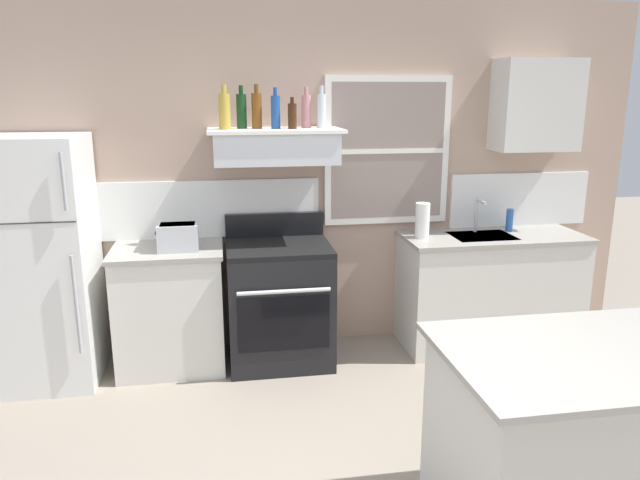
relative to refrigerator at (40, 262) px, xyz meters
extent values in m
cube|color=tan|center=(1.90, 0.39, 0.49)|extent=(5.40, 0.06, 2.70)
cube|color=white|center=(0.75, 0.35, 0.27)|extent=(2.50, 0.02, 0.44)
cube|color=white|center=(3.70, 0.35, 0.27)|extent=(1.20, 0.02, 0.44)
cube|color=white|center=(2.55, 0.34, 0.69)|extent=(1.00, 0.04, 1.15)
cube|color=gray|center=(2.55, 0.33, 0.69)|extent=(0.90, 0.01, 1.05)
cube|color=white|center=(2.55, 0.32, 0.69)|extent=(0.90, 0.02, 0.04)
cube|color=white|center=(0.00, 0.00, 0.00)|extent=(0.70, 0.68, 1.72)
cube|color=#333333|center=(0.00, -0.34, 0.35)|extent=(0.69, 0.00, 0.01)
cylinder|color=#A5A8AD|center=(0.30, -0.37, -0.20)|extent=(0.02, 0.02, 0.66)
cylinder|color=#A5A8AD|center=(0.30, -0.37, 0.60)|extent=(0.02, 0.02, 0.36)
cube|color=silver|center=(0.85, 0.06, -0.42)|extent=(0.76, 0.60, 0.88)
cube|color=#9E998E|center=(0.85, 0.06, 0.03)|extent=(0.79, 0.63, 0.03)
cube|color=silver|center=(0.94, -0.01, 0.14)|extent=(0.28, 0.20, 0.19)
cube|color=black|center=(0.94, -0.01, 0.23)|extent=(0.24, 0.16, 0.01)
cube|color=black|center=(0.79, -0.01, 0.18)|extent=(0.02, 0.03, 0.02)
cube|color=black|center=(1.65, 0.02, -0.43)|extent=(0.76, 0.64, 0.87)
cube|color=black|center=(1.65, 0.02, 0.03)|extent=(0.76, 0.64, 0.04)
cube|color=black|center=(1.65, 0.31, 0.14)|extent=(0.76, 0.06, 0.18)
cube|color=black|center=(1.65, -0.30, -0.44)|extent=(0.65, 0.01, 0.40)
cylinder|color=silver|center=(1.65, -0.34, -0.19)|extent=(0.65, 0.03, 0.03)
cube|color=silver|center=(1.65, 0.12, 0.75)|extent=(0.88, 0.48, 0.22)
cube|color=#262628|center=(1.65, -0.10, 0.67)|extent=(0.75, 0.02, 0.04)
cube|color=white|center=(1.65, 0.12, 0.87)|extent=(0.96, 0.52, 0.02)
cylinder|color=#B29333|center=(1.30, 0.08, 1.00)|extent=(0.08, 0.08, 0.24)
cylinder|color=#B29333|center=(1.30, 0.08, 1.16)|extent=(0.03, 0.03, 0.06)
cylinder|color=#143819|center=(1.42, 0.16, 1.00)|extent=(0.07, 0.07, 0.24)
cylinder|color=#143819|center=(1.42, 0.16, 1.15)|extent=(0.03, 0.03, 0.06)
cylinder|color=brown|center=(1.52, 0.13, 1.01)|extent=(0.07, 0.07, 0.25)
cylinder|color=brown|center=(1.52, 0.13, 1.16)|extent=(0.03, 0.03, 0.06)
cylinder|color=#1E478C|center=(1.65, 0.09, 1.00)|extent=(0.07, 0.07, 0.23)
cylinder|color=#1E478C|center=(1.65, 0.09, 1.14)|extent=(0.03, 0.03, 0.06)
cylinder|color=#381E0F|center=(1.77, 0.06, 0.97)|extent=(0.06, 0.06, 0.18)
cylinder|color=#381E0F|center=(1.77, 0.06, 1.08)|extent=(0.03, 0.03, 0.04)
cylinder|color=#C67F84|center=(1.88, 0.17, 1.00)|extent=(0.07, 0.07, 0.23)
cylinder|color=#C67F84|center=(1.88, 0.17, 1.14)|extent=(0.03, 0.03, 0.06)
cylinder|color=silver|center=(1.99, 0.14, 1.00)|extent=(0.06, 0.06, 0.24)
cylinder|color=silver|center=(1.99, 0.14, 1.15)|extent=(0.03, 0.03, 0.06)
cube|color=silver|center=(3.35, 0.06, -0.42)|extent=(1.40, 0.60, 0.88)
cube|color=#9E998E|center=(3.35, 0.06, 0.03)|extent=(1.43, 0.63, 0.03)
cube|color=#B7BABC|center=(3.25, 0.04, 0.04)|extent=(0.48, 0.36, 0.01)
cylinder|color=silver|center=(3.25, 0.18, 0.19)|extent=(0.03, 0.03, 0.28)
cylinder|color=silver|center=(3.25, 0.10, 0.31)|extent=(0.02, 0.16, 0.02)
cylinder|color=white|center=(2.76, 0.06, 0.18)|extent=(0.11, 0.11, 0.27)
cylinder|color=blue|center=(3.53, 0.16, 0.14)|extent=(0.06, 0.06, 0.18)
cube|color=silver|center=(2.87, -2.05, -0.42)|extent=(1.32, 0.82, 0.88)
cube|color=#9E998E|center=(2.87, -2.05, 0.03)|extent=(1.40, 0.90, 0.03)
cube|color=silver|center=(3.70, 0.20, 1.04)|extent=(0.64, 0.32, 0.70)
camera|label=1|loc=(1.25, -4.20, 1.14)|focal=33.44mm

